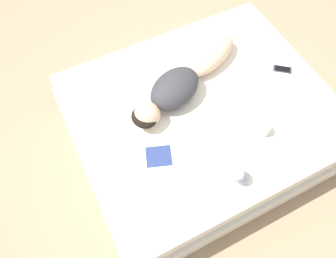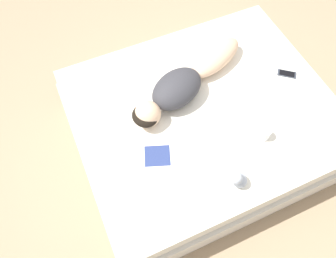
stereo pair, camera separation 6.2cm
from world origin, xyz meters
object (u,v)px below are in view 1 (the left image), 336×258
at_px(person, 182,82).
at_px(coffee_mug, 263,129).
at_px(cell_phone, 282,69).
at_px(open_magazine, 160,172).

relative_size(person, coffee_mug, 9.75).
height_order(person, coffee_mug, person).
relative_size(person, cell_phone, 7.26).
xyz_separation_m(person, cell_phone, (-0.20, -0.88, -0.10)).
bearing_deg(cell_phone, open_magazine, 144.09).
distance_m(coffee_mug, cell_phone, 0.68).
bearing_deg(coffee_mug, open_magazine, 86.14).
xyz_separation_m(open_magazine, coffee_mug, (-0.06, -0.85, 0.05)).
bearing_deg(open_magazine, coffee_mug, -73.55).
xyz_separation_m(open_magazine, cell_phone, (0.38, -1.36, 0.00)).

